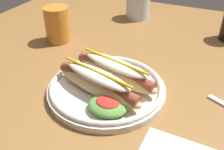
# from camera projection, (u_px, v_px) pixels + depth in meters

# --- Properties ---
(dining_table) EXTENTS (1.28, 0.99, 0.74)m
(dining_table) POSITION_uv_depth(u_px,v_px,m) (141.00, 83.00, 0.79)
(dining_table) COLOR olive
(dining_table) RESTS_ON ground_plane
(hot_dog_plate) EXTENTS (0.27, 0.27, 0.08)m
(hot_dog_plate) POSITION_uv_depth(u_px,v_px,m) (107.00, 84.00, 0.58)
(hot_dog_plate) COLOR silver
(hot_dog_plate) RESTS_ON dining_table
(water_cup) EXTENTS (0.09, 0.09, 0.10)m
(water_cup) POSITION_uv_depth(u_px,v_px,m) (138.00, 4.00, 0.97)
(water_cup) COLOR silver
(water_cup) RESTS_ON dining_table
(extra_cup) EXTENTS (0.08, 0.08, 0.11)m
(extra_cup) POSITION_uv_depth(u_px,v_px,m) (57.00, 24.00, 0.80)
(extra_cup) COLOR orange
(extra_cup) RESTS_ON dining_table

